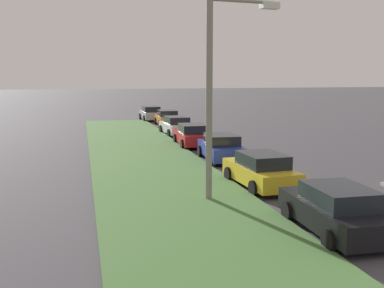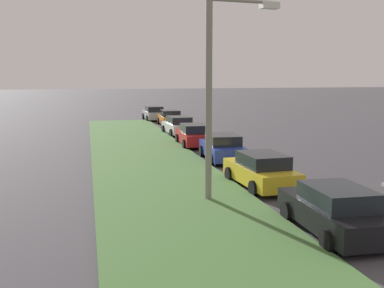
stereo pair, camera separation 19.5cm
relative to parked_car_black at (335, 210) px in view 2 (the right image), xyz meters
name	(u,v)px [view 2 (the right image)]	position (x,y,z in m)	size (l,w,h in m)	color
grass_median	(174,197)	(4.87, 3.95, -0.66)	(60.00, 6.00, 0.12)	#477238
parked_car_black	(335,210)	(0.00, 0.00, 0.00)	(4.35, 2.11, 1.47)	black
parked_car_yellow	(261,171)	(5.81, 0.02, 0.00)	(4.39, 2.19, 1.47)	gold
parked_car_blue	(222,148)	(12.02, -0.16, 0.00)	(4.40, 2.22, 1.47)	#23389E
parked_car_red	(194,135)	(17.41, 0.17, 0.00)	(4.35, 2.12, 1.47)	red
parked_car_white	(179,126)	(23.20, 0.07, 0.00)	(4.39, 2.21, 1.47)	silver
parked_car_orange	(170,118)	(29.75, -0.43, 0.00)	(4.36, 2.13, 1.47)	orange
parked_car_silver	(154,113)	(35.21, 0.30, 0.00)	(4.35, 2.11, 1.47)	#B2B5BA
streetlight	(218,84)	(4.28, 2.40, 3.67)	(0.61, 2.87, 7.50)	gray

